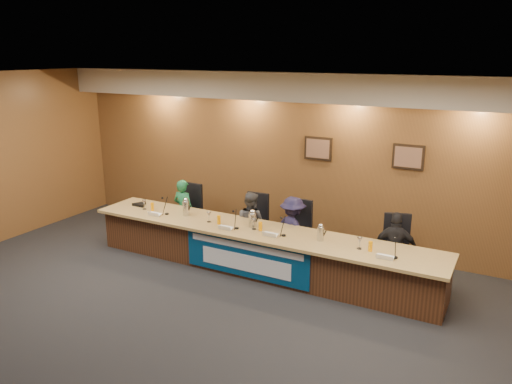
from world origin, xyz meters
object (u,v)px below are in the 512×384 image
Objects in this scene: office_chair_d at (396,253)px; panelist_b at (250,223)px; panelist_a at (184,210)px; banner at (246,258)px; dais_body at (258,251)px; carafe_mid at (253,220)px; speakerphone at (140,204)px; carafe_right at (321,234)px; office_chair_a at (187,215)px; panelist_d at (395,249)px; office_chair_b at (253,227)px; panelist_c at (293,231)px; carafe_left at (186,208)px; office_chair_c at (295,235)px.

panelist_b is at bearing 165.72° from office_chair_d.
banner is at bearing 154.90° from panelist_a.
dais_body is at bearing 165.61° from panelist_a.
speakerphone is at bearing 179.38° from carafe_mid.
banner reaches higher than office_chair_d.
banner is 1.26m from carafe_right.
panelist_a is 1.46m from panelist_b.
dais_body is 2.73× the size of banner.
panelist_d is at bearing -0.01° from office_chair_a.
office_chair_b is at bearing 118.27° from carafe_mid.
office_chair_a is at bearing 167.08° from carafe_right.
dais_body is 0.53m from carafe_mid.
panelist_d is (1.74, 0.00, -0.00)m from panelist_c.
panelist_c is at bearing 68.90° from banner.
office_chair_d is 2.19× the size of carafe_right.
panelist_c is 0.77m from carafe_mid.
office_chair_d is at bearing 7.44° from speakerphone.
banner is 4.58× the size of office_chair_d.
carafe_left is (-0.97, -0.67, 0.40)m from office_chair_b.
dais_body is at bearing 178.29° from carafe_right.
office_chair_d is at bearing 17.27° from dais_body.
office_chair_b and office_chair_d have the same top height.
panelist_b is 3.65× the size of speakerphone.
office_chair_c is at bearing 70.71° from banner.
office_chair_a is at bearing 125.87° from carafe_left.
office_chair_d is (4.03, 0.10, -0.13)m from panelist_a.
carafe_right reaches higher than speakerphone.
panelist_a reaches higher than panelist_d.
panelist_d is at bearing 24.70° from banner.
speakerphone is at bearing -166.80° from office_chair_b.
panelist_d is at bearing -158.59° from panelist_c.
banner is 8.47× the size of carafe_left.
carafe_mid is at bearing 179.35° from office_chair_d.
office_chair_a is (-1.91, 0.66, 0.13)m from dais_body.
panelist_b is 5.34× the size of carafe_right.
speakerphone is (-2.08, -0.61, 0.30)m from office_chair_b.
panelist_a is at bearing -9.96° from panelist_d.
carafe_mid is (-0.49, -0.63, 0.38)m from office_chair_c.
panelist_b is 4.49× the size of carafe_left.
dais_body is 0.72m from panelist_c.
office_chair_b is (-0.45, 0.66, 0.13)m from dais_body.
office_chair_b and office_chair_c have the same top height.
panelist_d is 2.47× the size of office_chair_a.
panelist_a reaches higher than panelist_c.
panelist_d is at bearing 14.77° from dais_body.
speakerphone reaches higher than dais_body.
carafe_mid is at bearing -64.80° from office_chair_b.
office_chair_c is (0.83, 0.00, 0.00)m from office_chair_b.
office_chair_d is 1.50× the size of speakerphone.
speakerphone reaches higher than office_chair_a.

